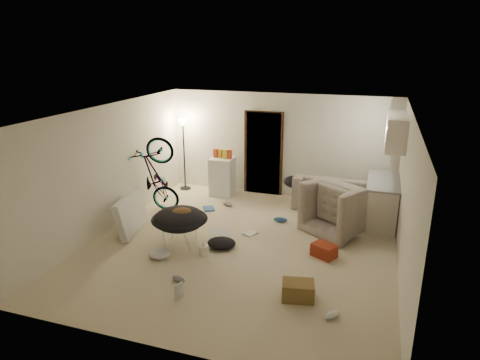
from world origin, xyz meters
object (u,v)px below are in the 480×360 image
(kitchen_counter, at_px, (382,202))
(sofa, at_px, (337,197))
(armchair, at_px, (344,212))
(juicer, at_px, (204,249))
(tv_box, at_px, (131,214))
(saucer_chair, at_px, (180,224))
(drink_case_a, at_px, (298,291))
(bicycle, at_px, (157,192))
(mini_fridge, at_px, (222,176))
(floor_lamp, at_px, (183,139))
(drink_case_b, at_px, (324,250))

(kitchen_counter, distance_m, sofa, 1.08)
(armchair, distance_m, juicer, 2.96)
(sofa, relative_size, juicer, 7.78)
(tv_box, bearing_deg, saucer_chair, -22.93)
(drink_case_a, distance_m, juicer, 2.04)
(sofa, relative_size, bicycle, 1.09)
(armchair, relative_size, mini_fridge, 1.23)
(tv_box, xyz_separation_m, juicer, (1.76, -0.48, -0.27))
(kitchen_counter, height_order, tv_box, kitchen_counter)
(sofa, height_order, armchair, armchair)
(sofa, bearing_deg, saucer_chair, 46.82)
(floor_lamp, xyz_separation_m, armchair, (4.12, -1.30, -0.93))
(floor_lamp, relative_size, juicer, 7.30)
(sofa, bearing_deg, mini_fridge, -2.83)
(armchair, bearing_deg, drink_case_a, 115.98)
(saucer_chair, bearing_deg, armchair, 31.14)
(armchair, height_order, juicer, armchair)
(sofa, relative_size, tv_box, 1.72)
(armchair, bearing_deg, bicycle, 39.03)
(drink_case_b, bearing_deg, floor_lamp, 174.32)
(armchair, distance_m, drink_case_b, 1.35)
(armchair, xyz_separation_m, mini_fridge, (-3.05, 1.20, 0.10))
(armchair, xyz_separation_m, drink_case_a, (-0.40, -2.75, -0.24))
(tv_box, bearing_deg, armchair, 9.35)
(tv_box, bearing_deg, kitchen_counter, 13.56)
(sofa, xyz_separation_m, juicer, (-2.00, -3.00, -0.18))
(saucer_chair, distance_m, juicer, 0.68)
(bicycle, distance_m, saucer_chair, 1.82)
(sofa, distance_m, mini_fridge, 2.81)
(bicycle, bearing_deg, tv_box, 170.73)
(saucer_chair, height_order, drink_case_b, saucer_chair)
(saucer_chair, height_order, drink_case_a, saucer_chair)
(kitchen_counter, distance_m, drink_case_a, 3.59)
(juicer, bearing_deg, mini_fridge, 104.36)
(juicer, bearing_deg, armchair, 40.13)
(bicycle, relative_size, saucer_chair, 1.71)
(floor_lamp, xyz_separation_m, drink_case_b, (3.92, -2.61, -1.19))
(drink_case_a, bearing_deg, mini_fridge, 112.42)
(armchair, bearing_deg, mini_fridge, 12.65)
(sofa, height_order, bicycle, bicycle)
(floor_lamp, distance_m, bicycle, 1.85)
(bicycle, bearing_deg, saucer_chair, -147.56)
(kitchen_counter, xyz_separation_m, bicycle, (-4.73, -0.99, 0.02))
(kitchen_counter, bearing_deg, drink_case_b, -115.04)
(kitchen_counter, height_order, sofa, kitchen_counter)
(bicycle, height_order, juicer, bicycle)
(saucer_chair, relative_size, drink_case_b, 2.58)
(armchair, height_order, drink_case_b, armchair)
(armchair, xyz_separation_m, drink_case_b, (-0.20, -1.30, -0.26))
(mini_fridge, bearing_deg, bicycle, -124.21)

